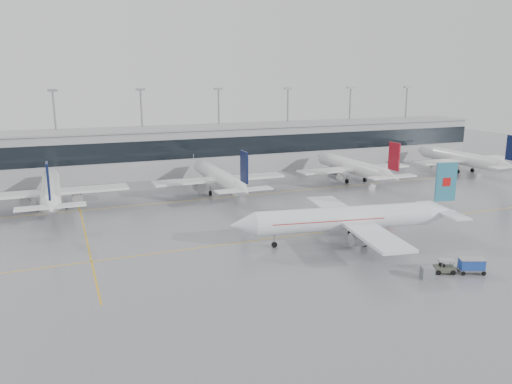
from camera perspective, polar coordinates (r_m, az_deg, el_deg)
name	(u,v)px	position (r m, az deg, el deg)	size (l,w,h in m)	color
ground	(283,237)	(82.03, 3.15, -5.15)	(320.00, 320.00, 0.00)	gray
taxi_line_main	(283,237)	(82.02, 3.15, -5.15)	(120.00, 0.25, 0.01)	gold
taxi_line_north	(225,197)	(108.90, -3.54, -0.59)	(120.00, 0.25, 0.01)	gold
taxi_line_cross	(85,232)	(89.30, -18.97, -4.34)	(0.25, 60.00, 0.01)	gold
terminal	(188,150)	(138.01, -7.81, 4.73)	(180.00, 15.00, 12.00)	#949497
terminal_glass	(195,149)	(130.56, -7.01, 4.95)	(180.00, 0.20, 5.00)	black
terminal_roof	(187,128)	(137.27, -7.89, 7.29)	(182.00, 16.00, 0.40)	gray
light_masts	(182,122)	(142.97, -8.50, 7.95)	(156.40, 1.00, 22.60)	gray
air_canada_jet	(351,218)	(79.84, 10.84, -2.97)	(38.14, 31.21, 12.18)	white
parked_jet_b	(51,190)	(106.48, -22.40, 0.17)	(29.64, 36.96, 11.72)	white
parked_jet_c	(220,177)	(111.53, -4.17, 1.67)	(29.64, 36.96, 11.72)	white
parked_jet_d	(354,167)	(126.46, 11.12, 2.81)	(29.64, 36.96, 11.72)	white
parked_jet_e	(463,159)	(148.31, 22.57, 3.53)	(29.64, 36.96, 11.72)	white
baggage_tug	(444,268)	(71.72, 20.70, -8.15)	(3.93, 2.49, 1.89)	#42483A
baggage_cart	(472,264)	(72.85, 23.42, -7.61)	(3.78, 2.97, 2.07)	gray
gse_unit	(427,273)	(69.16, 18.99, -8.71)	(1.54, 1.43, 1.54)	gray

